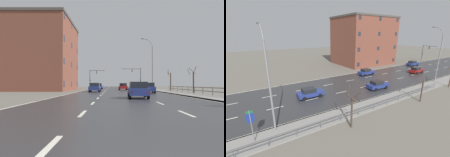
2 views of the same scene
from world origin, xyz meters
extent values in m
cube|color=#666056|center=(0.00, 48.00, -0.06)|extent=(160.00, 160.00, 0.12)
cube|color=#303033|center=(0.00, 60.00, 0.01)|extent=(14.00, 120.00, 0.02)
cube|color=beige|center=(-2.33, 7.40, 0.02)|extent=(0.16, 2.20, 0.01)
cube|color=beige|center=(-2.33, 12.80, 0.02)|extent=(0.16, 2.20, 0.01)
cube|color=beige|center=(-2.33, 18.20, 0.02)|extent=(0.16, 2.20, 0.01)
cube|color=beige|center=(-2.33, 23.60, 0.02)|extent=(0.16, 2.20, 0.01)
cube|color=beige|center=(-2.33, 29.00, 0.02)|extent=(0.16, 2.20, 0.01)
cube|color=beige|center=(-2.33, 34.40, 0.02)|extent=(0.16, 2.20, 0.01)
cube|color=beige|center=(-2.33, 39.80, 0.02)|extent=(0.16, 2.20, 0.01)
cube|color=beige|center=(-2.33, 45.20, 0.02)|extent=(0.16, 2.20, 0.01)
cube|color=beige|center=(-2.33, 50.60, 0.02)|extent=(0.16, 2.20, 0.01)
cube|color=beige|center=(-2.33, 56.00, 0.02)|extent=(0.16, 2.20, 0.01)
cube|color=beige|center=(-2.33, 61.40, 0.02)|extent=(0.16, 2.20, 0.01)
cube|color=beige|center=(-2.33, 66.80, 0.02)|extent=(0.16, 2.20, 0.01)
cube|color=beige|center=(-2.33, 72.20, 0.02)|extent=(0.16, 2.20, 0.01)
cube|color=beige|center=(2.33, 7.40, 0.02)|extent=(0.16, 2.20, 0.01)
cube|color=beige|center=(2.33, 12.80, 0.02)|extent=(0.16, 2.20, 0.01)
cube|color=beige|center=(2.33, 18.20, 0.02)|extent=(0.16, 2.20, 0.01)
cube|color=beige|center=(2.33, 23.60, 0.02)|extent=(0.16, 2.20, 0.01)
cube|color=beige|center=(2.33, 29.00, 0.02)|extent=(0.16, 2.20, 0.01)
cube|color=beige|center=(2.33, 34.40, 0.02)|extent=(0.16, 2.20, 0.01)
cube|color=beige|center=(2.33, 39.80, 0.02)|extent=(0.16, 2.20, 0.01)
cube|color=beige|center=(2.33, 45.20, 0.02)|extent=(0.16, 2.20, 0.01)
cube|color=beige|center=(2.33, 50.60, 0.02)|extent=(0.16, 2.20, 0.01)
cube|color=beige|center=(2.33, 56.00, 0.02)|extent=(0.16, 2.20, 0.01)
cube|color=beige|center=(2.33, 61.40, 0.02)|extent=(0.16, 2.20, 0.01)
cube|color=beige|center=(-6.85, 60.00, 0.02)|extent=(0.16, 120.00, 0.01)
cube|color=#515459|center=(9.85, 21.17, 0.95)|extent=(0.06, 35.95, 0.08)
cube|color=#515459|center=(9.85, 21.17, 0.55)|extent=(0.06, 35.95, 0.08)
cylinder|color=#515459|center=(9.85, 8.33, 0.50)|extent=(0.07, 0.07, 1.00)
cylinder|color=#515459|center=(9.85, 10.90, 0.50)|extent=(0.07, 0.07, 1.00)
cylinder|color=#515459|center=(9.85, 13.46, 0.50)|extent=(0.07, 0.07, 1.00)
cylinder|color=#515459|center=(9.85, 16.03, 0.50)|extent=(0.07, 0.07, 1.00)
cylinder|color=#515459|center=(9.85, 18.60, 0.50)|extent=(0.07, 0.07, 1.00)
cylinder|color=#515459|center=(9.85, 21.17, 0.50)|extent=(0.07, 0.07, 1.00)
cylinder|color=#515459|center=(9.85, 23.74, 0.50)|extent=(0.07, 0.07, 1.00)
cylinder|color=#515459|center=(9.85, 26.30, 0.50)|extent=(0.07, 0.07, 1.00)
cylinder|color=#515459|center=(9.85, 28.87, 0.50)|extent=(0.07, 0.07, 1.00)
cylinder|color=#515459|center=(9.85, 31.44, 0.50)|extent=(0.07, 0.07, 1.00)
cylinder|color=#515459|center=(9.85, 34.01, 0.50)|extent=(0.07, 0.07, 1.00)
cylinder|color=#515459|center=(9.85, 36.58, 0.50)|extent=(0.07, 0.07, 1.00)
cylinder|color=#515459|center=(9.85, 39.14, 0.50)|extent=(0.07, 0.07, 1.00)
cylinder|color=slate|center=(7.60, 11.89, 4.59)|extent=(0.20, 0.20, 9.18)
cylinder|color=slate|center=(7.40, 11.89, 9.61)|extent=(0.50, 0.11, 0.91)
cylinder|color=slate|center=(6.81, 11.89, 10.32)|extent=(0.84, 0.11, 0.64)
cylinder|color=slate|center=(5.95, 11.89, 10.67)|extent=(0.96, 0.11, 0.27)
cube|color=#333335|center=(5.48, 11.89, 10.71)|extent=(0.56, 0.24, 0.12)
cylinder|color=slate|center=(7.60, 44.13, 4.75)|extent=(0.20, 0.20, 9.49)
cylinder|color=slate|center=(7.40, 44.13, 9.92)|extent=(0.50, 0.11, 0.91)
cylinder|color=slate|center=(6.81, 44.13, 10.62)|extent=(0.84, 0.11, 0.63)
cylinder|color=slate|center=(5.96, 44.13, 10.98)|extent=(0.95, 0.11, 0.27)
cube|color=#333335|center=(5.49, 44.13, 11.01)|extent=(0.56, 0.24, 0.12)
cylinder|color=slate|center=(8.40, 9.87, 1.64)|extent=(0.09, 0.09, 3.28)
cube|color=#146633|center=(8.38, 9.87, 3.13)|extent=(0.03, 0.56, 0.24)
cube|color=navy|center=(8.38, 9.87, 2.63)|extent=(0.03, 0.68, 0.68)
cube|color=white|center=(8.36, 9.87, 2.63)|extent=(0.01, 0.44, 0.22)
cube|color=navy|center=(8.38, 9.87, 2.16)|extent=(0.03, 0.52, 0.22)
cylinder|color=#38383A|center=(-7.90, 65.94, 2.92)|extent=(0.18, 0.18, 5.84)
cylinder|color=#38383A|center=(-5.57, 65.94, 5.59)|extent=(4.66, 0.12, 0.12)
cube|color=black|center=(-5.80, 65.94, 5.04)|extent=(0.20, 0.28, 0.80)
sphere|color=#2D2D2D|center=(-5.80, 65.79, 5.30)|extent=(0.14, 0.14, 0.14)
sphere|color=#F2AD19|center=(-5.80, 65.79, 5.04)|extent=(0.14, 0.14, 0.14)
sphere|color=#2D2D2D|center=(-5.80, 65.79, 4.78)|extent=(0.14, 0.14, 0.14)
cube|color=black|center=(-7.68, 65.89, 2.60)|extent=(0.18, 0.12, 0.32)
cube|color=maroon|center=(1.48, 47.28, 0.65)|extent=(1.83, 4.13, 0.64)
cube|color=black|center=(1.48, 47.03, 1.27)|extent=(1.60, 2.03, 0.60)
cube|color=slate|center=(1.46, 47.98, 1.25)|extent=(1.41, 0.10, 0.51)
cylinder|color=black|center=(2.26, 48.57, 0.33)|extent=(0.23, 0.66, 0.66)
cylinder|color=black|center=(0.64, 48.54, 0.33)|extent=(0.23, 0.66, 0.66)
cylinder|color=black|center=(2.31, 46.03, 0.33)|extent=(0.23, 0.66, 0.66)
cylinder|color=black|center=(0.69, 46.00, 0.33)|extent=(0.23, 0.66, 0.66)
cube|color=red|center=(0.85, 45.24, 0.65)|extent=(0.16, 0.04, 0.14)
cube|color=red|center=(2.17, 45.27, 0.65)|extent=(0.16, 0.04, 0.14)
cube|color=navy|center=(-4.46, 55.09, 0.65)|extent=(1.89, 4.15, 0.64)
cube|color=black|center=(-4.47, 54.84, 1.27)|extent=(1.62, 2.05, 0.60)
cube|color=slate|center=(-4.43, 55.79, 1.25)|extent=(1.41, 0.13, 0.51)
cylinder|color=black|center=(-3.61, 56.34, 0.33)|extent=(0.24, 0.67, 0.66)
cylinder|color=black|center=(-5.23, 56.39, 0.33)|extent=(0.24, 0.67, 0.66)
cylinder|color=black|center=(-3.69, 53.80, 0.33)|extent=(0.24, 0.67, 0.66)
cylinder|color=black|center=(-5.31, 53.85, 0.33)|extent=(0.24, 0.67, 0.66)
cube|color=red|center=(-5.18, 53.09, 0.65)|extent=(0.16, 0.05, 0.14)
cube|color=red|center=(-3.86, 53.04, 0.65)|extent=(0.16, 0.05, 0.14)
cube|color=navy|center=(-3.93, 35.10, 0.65)|extent=(1.85, 4.14, 0.64)
cube|color=black|center=(-3.94, 34.85, 1.27)|extent=(1.61, 2.04, 0.60)
cube|color=slate|center=(-3.92, 35.80, 1.25)|extent=(1.41, 0.11, 0.51)
cylinder|color=black|center=(-3.09, 36.36, 0.33)|extent=(0.24, 0.66, 0.66)
cylinder|color=black|center=(-4.71, 36.39, 0.33)|extent=(0.24, 0.66, 0.66)
cylinder|color=black|center=(-3.15, 33.81, 0.33)|extent=(0.24, 0.66, 0.66)
cylinder|color=black|center=(-4.77, 33.85, 0.33)|extent=(0.24, 0.66, 0.66)
cube|color=red|center=(-4.64, 33.09, 0.65)|extent=(0.16, 0.04, 0.14)
cube|color=red|center=(-3.32, 33.06, 0.65)|extent=(0.16, 0.04, 0.14)
cube|color=navy|center=(1.45, 18.31, 0.65)|extent=(1.90, 4.16, 0.64)
cube|color=black|center=(1.45, 18.06, 1.27)|extent=(1.63, 2.05, 0.60)
cube|color=slate|center=(1.48, 19.01, 1.25)|extent=(1.41, 0.13, 0.51)
cylinder|color=black|center=(2.31, 19.56, 0.33)|extent=(0.24, 0.67, 0.66)
cylinder|color=black|center=(0.69, 19.61, 0.33)|extent=(0.24, 0.67, 0.66)
cylinder|color=black|center=(2.22, 17.02, 0.33)|extent=(0.24, 0.67, 0.66)
cylinder|color=black|center=(0.60, 17.07, 0.33)|extent=(0.24, 0.67, 0.66)
cube|color=red|center=(0.73, 16.31, 0.65)|extent=(0.16, 0.05, 0.14)
cube|color=red|center=(2.05, 16.26, 0.65)|extent=(0.16, 0.05, 0.14)
cube|color=navy|center=(4.39, 30.25, 0.65)|extent=(1.97, 4.18, 0.64)
cube|color=black|center=(4.37, 30.00, 1.27)|extent=(1.66, 2.08, 0.60)
cube|color=slate|center=(4.42, 30.95, 1.25)|extent=(1.41, 0.15, 0.51)
cylinder|color=black|center=(5.26, 31.48, 0.33)|extent=(0.25, 0.67, 0.66)
cylinder|color=black|center=(3.64, 31.56, 0.33)|extent=(0.25, 0.67, 0.66)
cylinder|color=black|center=(5.13, 28.94, 0.33)|extent=(0.25, 0.67, 0.66)
cylinder|color=black|center=(3.51, 29.03, 0.33)|extent=(0.25, 0.67, 0.66)
cube|color=red|center=(3.62, 28.26, 0.65)|extent=(0.16, 0.05, 0.14)
cube|color=red|center=(4.94, 28.19, 0.65)|extent=(0.16, 0.05, 0.14)
cube|color=brown|center=(-16.53, 44.75, 7.21)|extent=(13.69, 17.37, 14.42)
cube|color=#4C4742|center=(-16.53, 44.75, 14.67)|extent=(13.97, 17.71, 0.50)
cube|color=#282D38|center=(-9.66, 37.27, 1.40)|extent=(0.04, 0.90, 1.10)
cube|color=#282D38|center=(-9.66, 44.75, 1.40)|extent=(0.04, 0.90, 1.10)
cube|color=#282D38|center=(-9.66, 52.24, 1.40)|extent=(0.04, 0.90, 1.10)
cube|color=#282D38|center=(-9.66, 37.27, 5.54)|extent=(0.04, 0.90, 1.10)
cube|color=#282D38|center=(-9.66, 44.75, 5.54)|extent=(0.04, 0.90, 1.10)
cube|color=#282D38|center=(-9.66, 52.24, 5.54)|extent=(0.04, 0.90, 1.10)
cube|color=#282D38|center=(-9.66, 37.27, 9.68)|extent=(0.04, 0.90, 1.10)
cube|color=#282D38|center=(-9.66, 44.75, 9.68)|extent=(0.04, 0.90, 1.10)
cube|color=#282D38|center=(-9.66, 52.24, 9.68)|extent=(0.04, 0.90, 1.10)
cube|color=#282D38|center=(-9.66, 37.27, 13.82)|extent=(0.04, 0.90, 1.10)
cube|color=#282D38|center=(-9.66, 44.75, 13.82)|extent=(0.04, 0.90, 1.10)
cube|color=#282D38|center=(-9.66, 52.24, 13.82)|extent=(0.04, 0.90, 1.10)
cylinder|color=#423328|center=(11.32, 18.95, 1.78)|extent=(0.20, 0.20, 3.56)
cylinder|color=#423328|center=(11.73, 18.67, 3.67)|extent=(0.53, 0.90, 0.92)
cylinder|color=#423328|center=(11.20, 19.59, 3.54)|extent=(1.33, 0.35, 1.12)
cylinder|color=#423328|center=(11.03, 18.72, 4.11)|extent=(0.51, 0.65, 1.56)
cylinder|color=#423328|center=(11.78, 19.25, 3.51)|extent=(0.60, 1.00, 1.16)
cylinder|color=#423328|center=(11.65, 31.60, 1.62)|extent=(0.20, 0.20, 3.24)
cylinder|color=#423328|center=(11.31, 31.18, 3.39)|extent=(0.83, 0.79, 1.02)
cylinder|color=#423328|center=(10.96, 31.68, 3.26)|extent=(0.19, 1.42, 1.05)
cylinder|color=#423328|center=(11.92, 31.76, 3.57)|extent=(0.38, 0.62, 1.11)
cylinder|color=#423328|center=(10.46, 42.39, 3.57)|extent=(0.11, 1.06, 0.82)
cylinder|color=#423328|center=(10.53, 42.44, 3.84)|extent=(0.22, 0.93, 1.40)
camera|label=1|loc=(-1.00, -2.57, 1.35)|focal=35.36mm
camera|label=2|loc=(22.51, 10.18, 9.74)|focal=24.15mm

